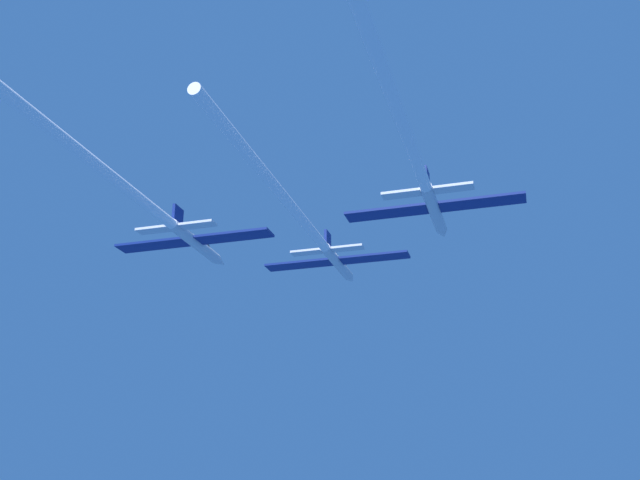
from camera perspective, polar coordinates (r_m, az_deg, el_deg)
jet_lead at (r=83.71m, az=-0.98°, el=1.10°), size 19.16×51.52×3.17m
jet_left_wing at (r=75.42m, az=-14.07°, el=3.25°), size 19.16×51.43×3.17m
jet_right_wing at (r=68.21m, az=7.52°, el=6.29°), size 19.16×48.97×3.17m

